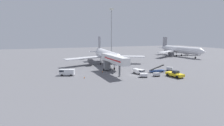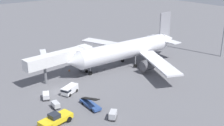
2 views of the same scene
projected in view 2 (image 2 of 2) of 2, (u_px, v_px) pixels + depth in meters
The scene contains 13 objects.
ground_plane at pixel (59, 92), 68.23m from camera, with size 300.00×300.00×0.00m, color slate.
airplane_at_gate at pixel (128, 50), 83.64m from camera, with size 42.04×39.26×14.14m.
jet_bridge at pixel (63, 58), 74.46m from camera, with size 4.76×19.41×7.37m.
pushback_tug at pixel (56, 119), 54.43m from camera, with size 3.81×6.92×2.38m.
belt_loader_truck at pixel (90, 104), 60.92m from camera, with size 6.20×2.10×3.01m.
service_van_mid_left at pixel (43, 55), 90.24m from camera, with size 5.75×3.75×2.38m.
service_van_outer_left at pixel (69, 89), 66.86m from camera, with size 3.68×4.89×1.84m.
baggage_cart_mid_right at pixel (46, 96), 64.48m from camera, with size 3.01×2.41×1.37m.
baggage_cart_rear_left at pixel (56, 105), 60.44m from camera, with size 2.36×1.47×1.37m.
baggage_cart_mid_center at pixel (113, 115), 56.35m from camera, with size 2.53×2.66×1.58m.
ground_crew_worker_foreground at pixel (59, 56), 90.74m from camera, with size 0.45×0.45×1.71m.
safety_cone_alpha at pixel (33, 67), 82.97m from camera, with size 0.41×0.41×0.63m.
safety_cone_bravo at pixel (69, 70), 80.62m from camera, with size 0.44×0.44×0.67m.
Camera 2 is at (56.09, -28.87, 29.69)m, focal length 46.04 mm.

